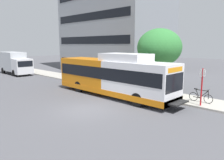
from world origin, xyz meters
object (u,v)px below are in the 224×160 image
Objects in this scene: transit_bus at (113,76)px; bus_stop_sign_pole at (202,84)px; bicycle_parked at (201,97)px; box_truck_background at (15,62)px; street_tree_near_stop at (159,48)px.

bus_stop_sign_pole is (1.80, -6.79, -0.05)m from transit_bus.
box_truck_background is at bearing 96.65° from bicycle_parked.
bicycle_parked is 0.25× the size of box_truck_background.
street_tree_near_stop is at bearing -25.32° from transit_bus.
bicycle_parked is at bearing -106.80° from street_tree_near_stop.
bus_stop_sign_pole is 5.89m from street_tree_near_stop.
bus_stop_sign_pole is 26.73m from box_truck_background.
street_tree_near_stop is (1.36, 4.52, 3.52)m from bicycle_parked.
transit_bus is at bearing 112.70° from bicycle_parked.
box_truck_background reaches higher than bicycle_parked.
bicycle_parked is at bearing -67.30° from transit_bus.
box_truck_background is (-4.43, 21.77, -2.34)m from street_tree_near_stop.
street_tree_near_stop is at bearing 73.20° from bicycle_parked.
street_tree_near_stop is at bearing 65.15° from bus_stop_sign_pole.
transit_bus reaches higher than bus_stop_sign_pole.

